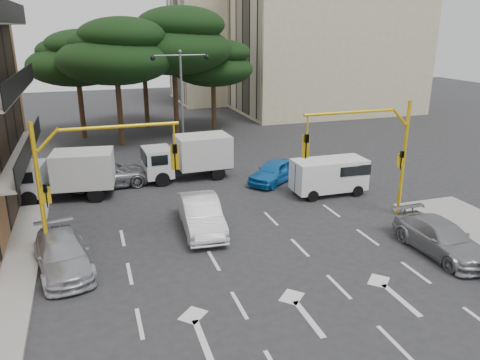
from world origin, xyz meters
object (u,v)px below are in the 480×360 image
(car_silver_wagon, at_px, (62,254))
(box_truck_a, at_px, (66,176))
(signal_mast_right, at_px, (375,145))
(car_silver_cross_a, at_px, (109,175))
(car_white_hatch, at_px, (201,214))
(signal_mast_left, at_px, (85,170))
(van_white, at_px, (329,176))
(car_blue_compact, at_px, (274,171))
(box_truck_b, at_px, (188,158))
(car_silver_parked, at_px, (441,238))
(street_lamp_center, at_px, (181,86))

(car_silver_wagon, relative_size, box_truck_a, 0.87)
(signal_mast_right, bearing_deg, car_silver_wagon, -176.72)
(car_silver_wagon, xyz_separation_m, car_silver_cross_a, (2.39, 10.36, 0.04))
(box_truck_a, bearing_deg, car_white_hatch, -130.02)
(signal_mast_left, xyz_separation_m, van_white, (13.42, 4.01, -2.81))
(van_white, relative_size, box_truck_a, 0.77)
(signal_mast_right, xyz_separation_m, van_white, (-0.19, 4.01, -2.81))
(car_blue_compact, height_order, car_silver_wagon, car_blue_compact)
(car_white_hatch, relative_size, car_silver_cross_a, 0.94)
(car_blue_compact, xyz_separation_m, box_truck_b, (-5.03, 2.50, 0.67))
(van_white, bearing_deg, car_silver_wagon, -70.81)
(car_blue_compact, relative_size, car_silver_wagon, 0.88)
(signal_mast_right, distance_m, van_white, 4.90)
(car_white_hatch, bearing_deg, car_silver_wagon, -157.63)
(van_white, bearing_deg, car_silver_cross_a, -113.41)
(signal_mast_left, xyz_separation_m, car_silver_wagon, (-1.20, -0.85, -3.18))
(car_silver_parked, height_order, van_white, van_white)
(car_silver_cross_a, relative_size, car_silver_parked, 1.08)
(signal_mast_right, xyz_separation_m, street_lamp_center, (-6.80, 14.01, 1.54))
(signal_mast_left, xyz_separation_m, car_white_hatch, (5.05, 1.23, -3.06))
(car_silver_cross_a, bearing_deg, car_white_hatch, -158.69)
(car_white_hatch, xyz_separation_m, car_silver_wagon, (-6.25, -2.08, -0.12))
(signal_mast_left, relative_size, car_white_hatch, 1.20)
(signal_mast_right, distance_m, box_truck_a, 17.04)
(signal_mast_right, height_order, box_truck_a, signal_mast_right)
(car_silver_wagon, relative_size, car_silver_cross_a, 0.91)
(car_silver_wagon, bearing_deg, car_silver_cross_a, 67.44)
(car_silver_wagon, xyz_separation_m, box_truck_b, (7.38, 10.36, 0.69))
(car_blue_compact, relative_size, car_silver_parked, 0.87)
(signal_mast_left, xyz_separation_m, box_truck_b, (6.19, 9.51, -2.49))
(car_white_hatch, bearing_deg, van_white, 22.34)
(car_blue_compact, bearing_deg, car_white_hatch, -83.32)
(signal_mast_left, distance_m, car_silver_cross_a, 10.09)
(car_blue_compact, distance_m, box_truck_b, 5.65)
(box_truck_b, bearing_deg, street_lamp_center, -10.26)
(van_white, bearing_deg, signal_mast_left, -72.56)
(signal_mast_right, bearing_deg, car_blue_compact, 108.88)
(signal_mast_right, relative_size, car_silver_cross_a, 1.13)
(signal_mast_right, xyz_separation_m, car_silver_cross_a, (-12.41, 9.51, -3.15))
(signal_mast_left, height_order, car_silver_parked, signal_mast_left)
(street_lamp_center, bearing_deg, car_silver_cross_a, -141.24)
(car_silver_cross_a, xyz_separation_m, car_silver_parked, (13.21, -13.85, -0.03))
(car_silver_cross_a, distance_m, box_truck_a, 2.92)
(car_silver_parked, bearing_deg, street_lamp_center, 111.04)
(street_lamp_center, xyz_separation_m, car_white_hatch, (-1.75, -12.78, -4.61))
(box_truck_b, bearing_deg, signal_mast_right, -144.47)
(car_silver_cross_a, bearing_deg, van_white, -117.86)
(signal_mast_left, xyz_separation_m, car_silver_parked, (14.40, -4.34, -3.17))
(signal_mast_right, height_order, box_truck_b, signal_mast_right)
(car_silver_cross_a, bearing_deg, street_lamp_center, -54.88)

